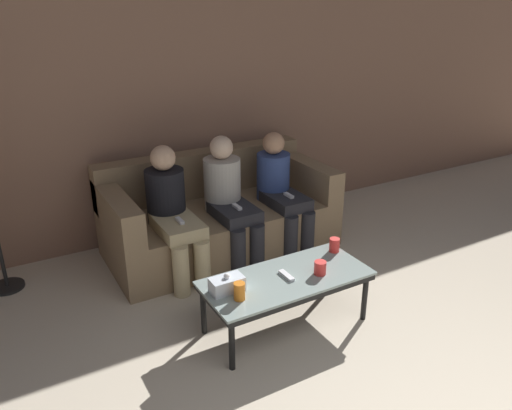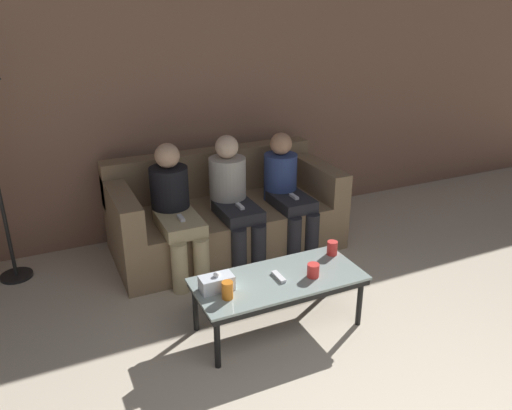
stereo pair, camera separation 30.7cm
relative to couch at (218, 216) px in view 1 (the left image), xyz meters
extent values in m
cube|color=#8C6651|center=(0.00, 0.56, 0.99)|extent=(12.00, 0.06, 2.60)
cube|color=#897051|center=(0.00, -0.06, -0.10)|extent=(2.03, 0.98, 0.42)
cube|color=#897051|center=(0.00, 0.33, 0.32)|extent=(2.03, 0.20, 0.42)
cube|color=#897051|center=(-0.93, -0.06, 0.26)|extent=(0.18, 0.98, 0.29)
cube|color=#897051|center=(0.93, -0.06, 0.26)|extent=(0.18, 0.98, 0.29)
cube|color=#8C9E99|center=(-0.13, -1.35, 0.08)|extent=(1.17, 0.53, 0.02)
cube|color=black|center=(-0.13, -1.35, 0.05)|extent=(1.15, 0.52, 0.04)
cylinder|color=black|center=(-0.66, -1.57, -0.14)|extent=(0.04, 0.04, 0.34)
cylinder|color=black|center=(0.41, -1.57, -0.14)|extent=(0.04, 0.04, 0.34)
cylinder|color=black|center=(-0.66, -1.14, -0.14)|extent=(0.04, 0.04, 0.34)
cylinder|color=black|center=(0.41, -1.14, -0.14)|extent=(0.04, 0.04, 0.34)
cylinder|color=red|center=(0.39, -1.22, 0.14)|extent=(0.08, 0.08, 0.11)
cylinder|color=orange|center=(-0.54, -1.44, 0.15)|extent=(0.07, 0.07, 0.12)
cylinder|color=red|center=(0.09, -1.43, 0.14)|extent=(0.08, 0.08, 0.10)
cube|color=silver|center=(-0.56, -1.31, 0.14)|extent=(0.22, 0.12, 0.10)
sphere|color=white|center=(-0.56, -1.31, 0.20)|extent=(0.04, 0.04, 0.04)
cube|color=white|center=(-0.13, -1.35, 0.10)|extent=(0.04, 0.15, 0.02)
cylinder|color=black|center=(-1.81, 0.18, -0.30)|extent=(0.26, 0.26, 0.02)
cylinder|color=tan|center=(-0.61, -0.61, -0.10)|extent=(0.13, 0.13, 0.42)
cylinder|color=tan|center=(-0.43, -0.61, -0.10)|extent=(0.13, 0.13, 0.42)
cube|color=tan|center=(-0.52, -0.36, 0.17)|extent=(0.32, 0.50, 0.10)
cylinder|color=black|center=(-0.52, -0.11, 0.34)|extent=(0.32, 0.32, 0.45)
sphere|color=#DBAD89|center=(-0.52, -0.11, 0.67)|extent=(0.21, 0.21, 0.21)
cube|color=white|center=(-0.52, -0.41, 0.23)|extent=(0.04, 0.12, 0.02)
cylinder|color=#28282D|center=(-0.09, -0.57, -0.10)|extent=(0.13, 0.13, 0.42)
cylinder|color=#28282D|center=(0.09, -0.57, -0.10)|extent=(0.13, 0.13, 0.42)
cube|color=#28282D|center=(0.00, -0.34, 0.17)|extent=(0.32, 0.46, 0.10)
cylinder|color=#B7B2A8|center=(0.00, -0.11, 0.35)|extent=(0.32, 0.32, 0.47)
sphere|color=beige|center=(0.00, -0.11, 0.68)|extent=(0.20, 0.20, 0.20)
cube|color=white|center=(0.00, -0.38, 0.23)|extent=(0.04, 0.12, 0.02)
cylinder|color=#28282D|center=(0.43, -0.56, -0.10)|extent=(0.13, 0.13, 0.42)
cylinder|color=#28282D|center=(0.61, -0.56, -0.10)|extent=(0.13, 0.13, 0.42)
cube|color=#28282D|center=(0.52, -0.33, 0.17)|extent=(0.31, 0.45, 0.10)
cylinder|color=#334784|center=(0.52, -0.11, 0.33)|extent=(0.31, 0.31, 0.43)
sphere|color=tan|center=(0.52, -0.11, 0.65)|extent=(0.20, 0.20, 0.20)
cube|color=white|center=(0.52, -0.38, 0.23)|extent=(0.04, 0.12, 0.02)
camera|label=1|loc=(-1.78, -3.83, 1.85)|focal=35.00mm
camera|label=2|loc=(-1.51, -3.97, 1.85)|focal=35.00mm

